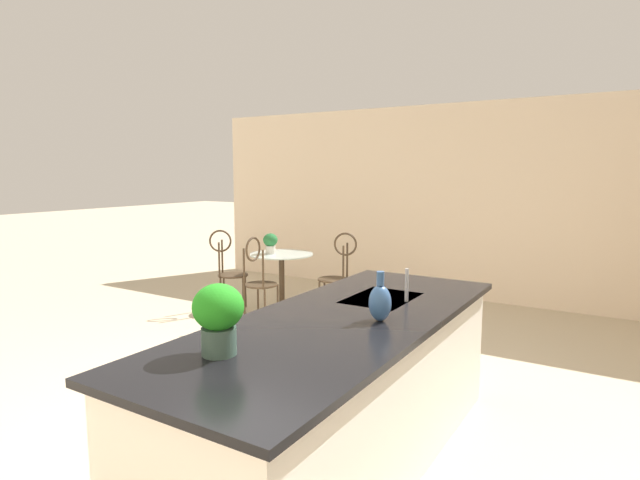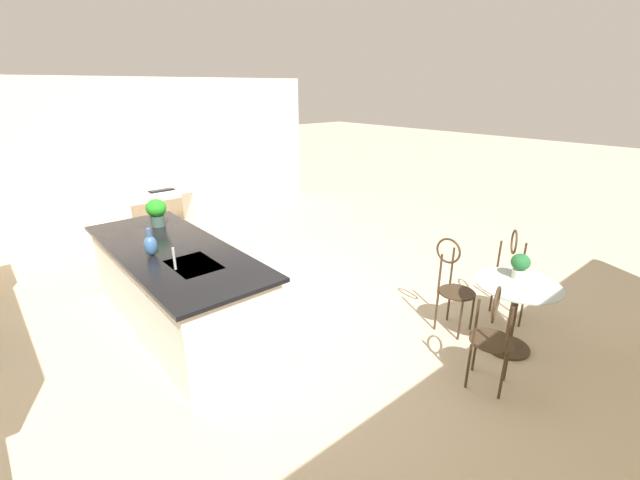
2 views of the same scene
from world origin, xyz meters
name	(u,v)px [view 2 (image 2 of 2)]	position (x,y,z in m)	size (l,w,h in m)	color
ground_plane	(259,309)	(0.00, 0.00, 0.00)	(40.00, 40.00, 0.00)	beige
wall_right	(129,155)	(4.26, 0.00, 1.35)	(0.12, 7.80, 2.70)	beige
kitchen_island	(177,287)	(0.30, 0.85, 0.46)	(2.80, 1.06, 0.92)	white
bistro_table	(514,310)	(-2.35, -1.51, 0.45)	(0.80, 0.80, 0.74)	#3D2D1E
chair_near_window	(492,333)	(-2.50, -0.78, 0.57)	(0.48, 0.52, 1.04)	#3D2D1E
chair_by_island	(511,272)	(-2.01, -2.10, 0.57)	(0.53, 0.53, 1.04)	#3D2D1E
chair_toward_desk	(453,281)	(-1.72, -1.39, 0.57)	(0.50, 0.41, 1.04)	#3D2D1E
sink_faucet	(174,259)	(-0.25, 1.03, 1.03)	(0.02, 0.02, 0.22)	#B2B5BA
writing_desk	(158,205)	(3.65, -0.20, 0.51)	(0.60, 1.20, 0.74)	white
keyboard	(162,190)	(3.67, -0.30, 0.75)	(0.16, 0.44, 0.03)	black
potted_plant_on_table	(520,265)	(-2.28, -1.63, 0.89)	(0.18, 0.18, 0.26)	beige
potted_plant_counter_far	(156,211)	(1.15, 0.67, 1.11)	(0.24, 0.24, 0.34)	#385147
vase_on_counter	(151,245)	(0.25, 1.07, 1.03)	(0.13, 0.13, 0.29)	#386099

